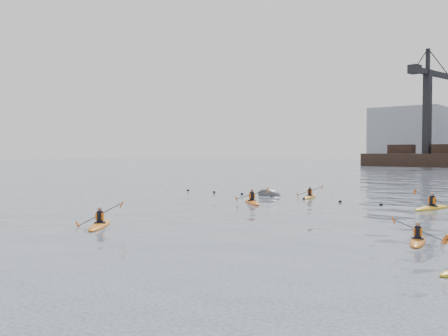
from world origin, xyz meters
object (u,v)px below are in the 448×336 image
Objects in this scene: kayaker_2 at (252,202)px; kayaker_5 at (310,196)px; kayaker_4 at (418,240)px; kayaker_3 at (432,207)px; kayaker_0 at (100,224)px; mooring_buoy at (270,195)px.

kayaker_2 reaches higher than kayaker_5.
kayaker_2 is at bearing -116.47° from kayaker_5.
kayaker_4 is at bearing -77.33° from kayaker_2.
kayaker_3 is (10.67, 4.42, 0.01)m from kayaker_2.
kayaker_5 is (-9.48, 1.56, -0.02)m from kayaker_3.
kayaker_5 is at bearing 47.93° from kayaker_0.
kayaker_3 is at bearing 19.66° from kayaker_0.
kayaker_0 reaches higher than kayaker_4.
kayaker_0 reaches higher than mooring_buoy.
kayaker_2 is (-0.47, 12.95, 0.00)m from kayaker_0.
kayaker_2 is at bearing 52.17° from kayaker_0.
kayaker_0 is at bearing -136.69° from kayaker_2.
kayaker_0 is at bearing -81.49° from mooring_buoy.
kayaker_3 is 1.85× the size of mooring_buoy.
kayaker_0 is 14.15m from kayaker_4.
kayaker_5 is (-12.28, 13.31, 0.01)m from kayaker_4.
kayaker_3 is at bearing -90.75° from kayaker_4.
kayaker_0 is 0.79× the size of kayaker_3.
kayaker_3 is at bearing -24.66° from kayaker_5.
kayaker_4 is (2.79, -11.74, -0.03)m from kayaker_3.
mooring_buoy is (-15.76, 12.91, -0.09)m from kayaker_4.
kayaker_4 reaches higher than mooring_buoy.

